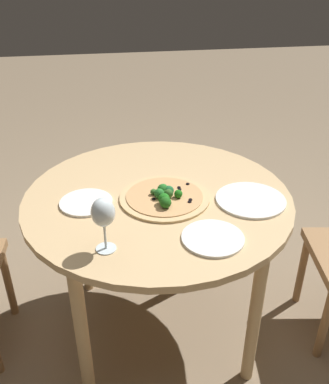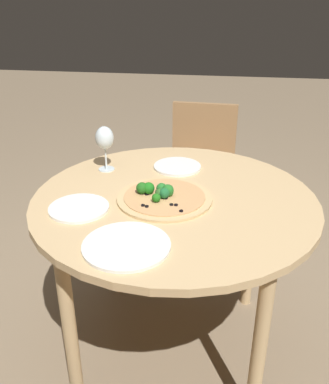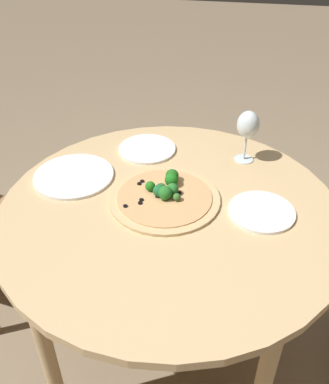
# 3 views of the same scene
# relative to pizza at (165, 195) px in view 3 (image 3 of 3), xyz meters

# --- Properties ---
(ground_plane) EXTENTS (12.00, 12.00, 0.00)m
(ground_plane) POSITION_rel_pizza_xyz_m (-0.04, -0.02, -0.74)
(ground_plane) COLOR #847056
(dining_table) EXTENTS (1.05, 1.05, 0.73)m
(dining_table) POSITION_rel_pizza_xyz_m (-0.04, -0.02, -0.09)
(dining_table) COLOR tan
(dining_table) RESTS_ON ground_plane
(pizza) EXTENTS (0.35, 0.35, 0.06)m
(pizza) POSITION_rel_pizza_xyz_m (0.00, 0.00, 0.00)
(pizza) COLOR tan
(pizza) RESTS_ON dining_table
(wine_glass) EXTENTS (0.08, 0.08, 0.19)m
(wine_glass) POSITION_rel_pizza_xyz_m (0.28, -0.24, 0.12)
(wine_glass) COLOR silver
(wine_glass) RESTS_ON dining_table
(plate_near) EXTENTS (0.20, 0.20, 0.01)m
(plate_near) POSITION_rel_pizza_xyz_m (-0.02, -0.30, -0.01)
(plate_near) COLOR white
(plate_near) RESTS_ON dining_table
(plate_far) EXTENTS (0.21, 0.21, 0.01)m
(plate_far) POSITION_rel_pizza_xyz_m (0.28, 0.12, -0.01)
(plate_far) COLOR white
(plate_far) RESTS_ON dining_table
(plate_side) EXTENTS (0.27, 0.27, 0.01)m
(plate_side) POSITION_rel_pizza_xyz_m (0.06, 0.32, -0.01)
(plate_side) COLOR white
(plate_side) RESTS_ON dining_table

